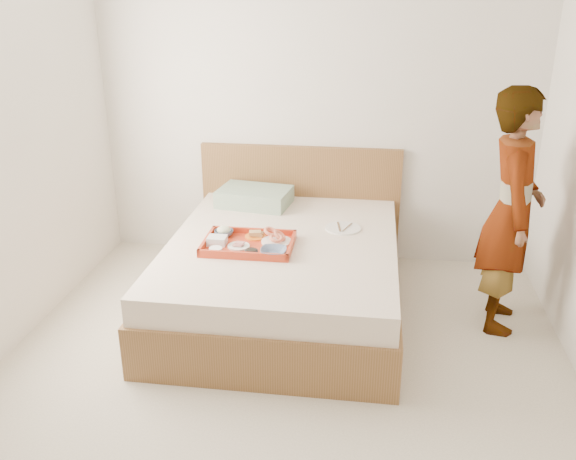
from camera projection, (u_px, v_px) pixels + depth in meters
The scene contains 16 objects.
ground at pixel (277, 395), 3.49m from camera, with size 3.50×4.00×0.01m, color beige.
wall_back at pixel (315, 103), 4.84m from camera, with size 3.50×0.01×2.60m, color silver.
bed at pixel (283, 275), 4.32m from camera, with size 1.65×2.00×0.53m, color brown.
headboard at pixel (300, 202), 5.14m from camera, with size 1.65×0.06×0.95m, color brown.
pillow at pixel (255, 197), 4.88m from camera, with size 0.55×0.38×0.13m, color #99B19A.
tray at pixel (249, 243), 4.11m from camera, with size 0.60×0.43×0.05m, color #B03311.
prawn_plate at pixel (276, 242), 4.15m from camera, with size 0.21×0.21×0.01m, color white.
navy_bowl_big at pixel (274, 252), 3.96m from camera, with size 0.17×0.17×0.04m, color navy.
sauce_dish at pixel (251, 252), 3.96m from camera, with size 0.09×0.09×0.03m, color black.
meat_plate at pixel (239, 246), 4.08m from camera, with size 0.15×0.15×0.01m, color white.
bread_plate at pixel (255, 237), 4.23m from camera, with size 0.15×0.15×0.01m, color orange.
salad_bowl at pixel (224, 233), 4.25m from camera, with size 0.13×0.13×0.04m, color navy.
plastic_tub at pixel (217, 240), 4.11m from camera, with size 0.12×0.10×0.05m, color silver.
cheese_round at pixel (216, 250), 4.00m from camera, with size 0.09×0.09×0.03m, color white.
dinner_plate at pixel (343, 228), 4.42m from camera, with size 0.26×0.26×0.01m, color white.
person at pixel (511, 212), 3.95m from camera, with size 0.59×0.39×1.61m, color white.
Camera 1 is at (0.47, -2.85, 2.17)m, focal length 38.27 mm.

